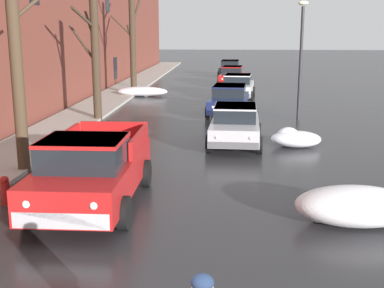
{
  "coord_description": "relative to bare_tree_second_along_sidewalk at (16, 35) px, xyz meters",
  "views": [
    {
      "loc": [
        1.25,
        -3.96,
        4.07
      ],
      "look_at": [
        0.38,
        8.33,
        1.27
      ],
      "focal_mm": 47.32,
      "sensor_mm": 36.0,
      "label": 1
    }
  ],
  "objects": [
    {
      "name": "sedan_darkblue_parked_kerbside_mid",
      "position": [
        5.9,
        10.67,
        -3.16
      ],
      "size": [
        2.2,
        4.48,
        1.42
      ],
      "color": "navy",
      "rests_on": "ground"
    },
    {
      "name": "sedan_red_queued_behind_truck",
      "position": [
        6.13,
        23.45,
        -3.16
      ],
      "size": [
        2.1,
        4.1,
        1.42
      ],
      "color": "red",
      "rests_on": "ground"
    },
    {
      "name": "pickup_truck_red_approaching_near_lane",
      "position": [
        2.7,
        -2.67,
        -3.03
      ],
      "size": [
        2.27,
        5.01,
        1.76
      ],
      "color": "red",
      "rests_on": "ground"
    },
    {
      "name": "sedan_black_at_far_intersection",
      "position": [
        6.0,
        30.78,
        -3.16
      ],
      "size": [
        2.1,
        4.41,
        1.42
      ],
      "color": "black",
      "rests_on": "ground"
    },
    {
      "name": "snow_bank_along_left_kerb",
      "position": [
        8.56,
        -3.42,
        -3.5
      ],
      "size": [
        2.58,
        1.4,
        0.84
      ],
      "color": "white",
      "rests_on": "ground"
    },
    {
      "name": "street_lamp_post",
      "position": [
        9.05,
        9.29,
        -0.92
      ],
      "size": [
        0.44,
        0.24,
        5.28
      ],
      "color": "#28282D",
      "rests_on": "ground"
    },
    {
      "name": "sedan_white_parked_far_down_block",
      "position": [
        6.42,
        16.63,
        -3.16
      ],
      "size": [
        2.23,
        4.23,
        1.42
      ],
      "color": "silver",
      "rests_on": "ground"
    },
    {
      "name": "sedan_silver_parked_kerbside_close",
      "position": [
        6.1,
        4.04,
        -3.16
      ],
      "size": [
        2.0,
        3.91,
        1.42
      ],
      "color": "#B7B7BC",
      "rests_on": "ground"
    },
    {
      "name": "bare_tree_far_down_block",
      "position": [
        -0.07,
        17.61,
        -0.3
      ],
      "size": [
        1.86,
        3.05,
        7.46
      ],
      "color": "#382B1E",
      "rests_on": "ground"
    },
    {
      "name": "bare_tree_mid_block",
      "position": [
        -0.09,
        8.57,
        -1.09
      ],
      "size": [
        1.57,
        2.86,
        5.34
      ],
      "color": "#382B1E",
      "rests_on": "ground"
    },
    {
      "name": "left_sidewalk_slab",
      "position": [
        -1.13,
        8.18,
        -3.85
      ],
      "size": [
        2.44,
        80.0,
        0.13
      ],
      "primitive_type": "cube",
      "color": "#A8A399",
      "rests_on": "ground"
    },
    {
      "name": "brick_townhouse_facade",
      "position": [
        -2.84,
        8.18,
        0.84
      ],
      "size": [
        0.63,
        80.0,
        9.5
      ],
      "color": "brown",
      "rests_on": "ground"
    },
    {
      "name": "snow_bank_near_corner_right",
      "position": [
        8.19,
        3.89,
        -3.61
      ],
      "size": [
        1.75,
        1.1,
        0.68
      ],
      "color": "white",
      "rests_on": "ground"
    },
    {
      "name": "bare_tree_second_along_sidewalk",
      "position": [
        0.0,
        0.0,
        0.0
      ],
      "size": [
        1.37,
        2.43,
        7.4
      ],
      "color": "#423323",
      "rests_on": "ground"
    },
    {
      "name": "snow_bank_near_corner_left",
      "position": [
        0.57,
        17.17,
        -3.62
      ],
      "size": [
        3.12,
        1.25,
        0.59
      ],
      "color": "white",
      "rests_on": "ground"
    },
    {
      "name": "fire_hydrant",
      "position": [
        0.61,
        -2.73,
        -3.55
      ],
      "size": [
        0.42,
        0.22,
        0.71
      ],
      "color": "#B21E19",
      "rests_on": "ground"
    }
  ]
}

